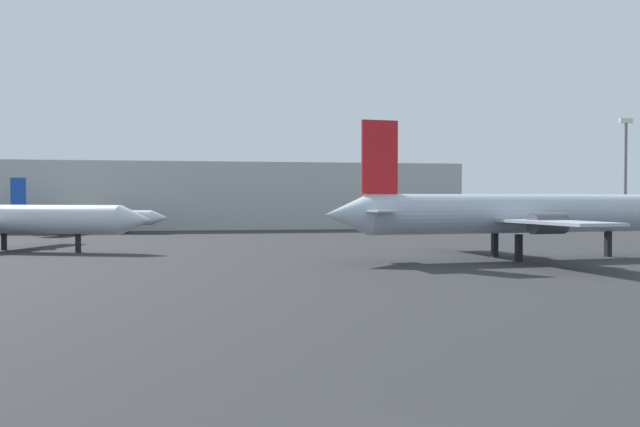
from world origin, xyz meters
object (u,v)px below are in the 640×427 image
Objects in this scene: airplane_far_left at (80,217)px; light_mast_right at (626,167)px; airplane_distant at (2,219)px; airplane_on_taxiway at (518,214)px.

light_mast_right is (89.15, -1.39, 8.29)m from airplane_far_left.
airplane_distant is 1.16× the size of airplane_far_left.
airplane_distant is at bearing -79.14° from airplane_far_left.
airplane_far_left is at bearing 126.77° from airplane_on_taxiway.
airplane_distant is at bearing 155.03° from airplane_on_taxiway.
airplane_distant is 33.48m from airplane_far_left.
light_mast_right is (90.00, 32.08, 7.53)m from airplane_distant.
airplane_distant reaches higher than airplane_far_left.
airplane_on_taxiway is 67.36m from airplane_far_left.
airplane_distant is 95.84m from light_mast_right.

